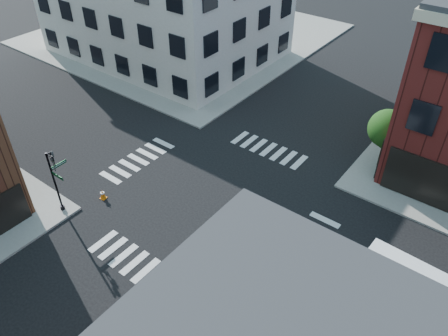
% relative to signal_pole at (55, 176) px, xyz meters
% --- Properties ---
extents(ground, '(120.00, 120.00, 0.00)m').
position_rel_signal_pole_xyz_m(ground, '(6.72, 6.68, -2.86)').
color(ground, black).
rests_on(ground, ground).
extents(sidewalk_nw, '(30.00, 30.00, 0.15)m').
position_rel_signal_pole_xyz_m(sidewalk_nw, '(-14.28, 27.68, -2.78)').
color(sidewalk_nw, gray).
rests_on(sidewalk_nw, ground).
extents(building_nw, '(22.00, 16.00, 11.00)m').
position_rel_signal_pole_xyz_m(building_nw, '(-12.28, 22.68, 2.64)').
color(building_nw, beige).
rests_on(building_nw, ground).
extents(tree_near, '(2.69, 2.69, 4.49)m').
position_rel_signal_pole_xyz_m(tree_near, '(14.28, 16.65, 0.30)').
color(tree_near, black).
rests_on(tree_near, ground).
extents(tree_far, '(2.43, 2.43, 4.07)m').
position_rel_signal_pole_xyz_m(tree_far, '(14.28, 22.65, 0.02)').
color(tree_far, black).
rests_on(tree_far, ground).
extents(signal_pole, '(1.29, 1.24, 4.60)m').
position_rel_signal_pole_xyz_m(signal_pole, '(0.00, 0.00, 0.00)').
color(signal_pole, black).
rests_on(signal_pole, ground).
extents(box_truck, '(8.25, 2.82, 3.69)m').
position_rel_signal_pole_xyz_m(box_truck, '(19.76, 4.73, -0.94)').
color(box_truck, white).
rests_on(box_truck, ground).
extents(traffic_cone, '(0.45, 0.45, 0.72)m').
position_rel_signal_pole_xyz_m(traffic_cone, '(1.02, 2.25, -2.51)').
color(traffic_cone, orange).
rests_on(traffic_cone, ground).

